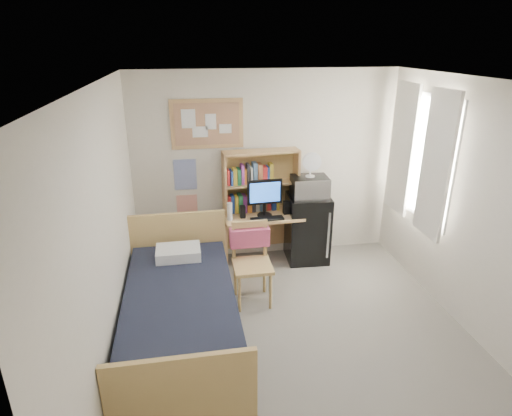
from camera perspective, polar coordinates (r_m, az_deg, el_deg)
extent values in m
cube|color=gray|center=(4.68, 6.22, -17.53)|extent=(3.60, 4.20, 0.02)
cube|color=silver|center=(3.66, 7.90, 16.17)|extent=(3.60, 4.20, 0.02)
cube|color=silver|center=(5.92, 1.29, 5.48)|extent=(3.60, 0.04, 2.60)
cube|color=silver|center=(2.39, 22.34, -23.28)|extent=(3.60, 0.04, 2.60)
cube|color=silver|center=(3.91, -19.34, -4.40)|extent=(0.04, 4.20, 2.60)
cube|color=silver|center=(4.80, 28.04, -0.96)|extent=(0.04, 4.20, 2.60)
cube|color=white|center=(5.63, 21.03, 6.40)|extent=(0.10, 1.40, 1.70)
cube|color=white|center=(5.29, 22.86, 5.23)|extent=(0.04, 0.55, 1.70)
cube|color=white|center=(5.95, 18.89, 7.42)|extent=(0.04, 0.55, 1.70)
cube|color=tan|center=(5.67, -6.55, 11.08)|extent=(0.94, 0.03, 0.64)
cube|color=#273B9D|center=(5.82, -9.43, 4.41)|extent=(0.30, 0.01, 0.42)
cube|color=#E24528|center=(5.97, -9.16, 0.10)|extent=(0.28, 0.01, 0.36)
cube|color=tan|center=(5.94, 0.98, -4.07)|extent=(1.21, 0.66, 0.73)
cube|color=#DAB267|center=(5.01, -0.48, -7.64)|extent=(0.49, 0.49, 0.98)
cube|color=black|center=(6.05, 6.84, -2.63)|extent=(0.59, 0.59, 0.95)
cube|color=black|center=(4.52, -9.94, -14.32)|extent=(1.13, 2.23, 0.61)
cube|color=tan|center=(5.79, 0.67, 3.61)|extent=(1.04, 0.32, 0.84)
cube|color=black|center=(5.65, 1.17, 1.31)|extent=(0.47, 0.07, 0.50)
cube|color=black|center=(5.61, 1.50, -1.45)|extent=(0.44, 0.16, 0.02)
cube|color=black|center=(5.65, -1.80, -0.51)|extent=(0.07, 0.07, 0.17)
cube|color=black|center=(5.78, 4.04, 0.06)|extent=(0.08, 0.08, 0.18)
cylinder|color=white|center=(5.57, -3.53, -0.47)|extent=(0.07, 0.07, 0.24)
cube|color=#D75178|center=(5.07, -0.86, -3.90)|extent=(0.47, 0.14, 0.22)
cube|color=silver|center=(5.81, 7.15, 2.84)|extent=(0.50, 0.39, 0.28)
cylinder|color=white|center=(5.72, 7.28, 5.62)|extent=(0.26, 0.26, 0.31)
cube|color=white|center=(4.98, -10.31, -5.86)|extent=(0.50, 0.35, 0.12)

